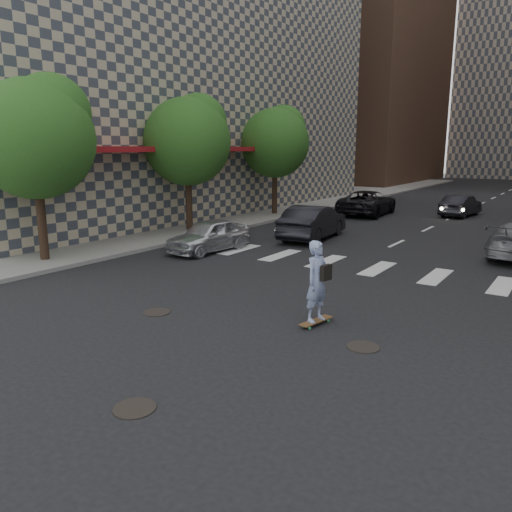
{
  "coord_description": "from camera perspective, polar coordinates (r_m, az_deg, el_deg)",
  "views": [
    {
      "loc": [
        6.97,
        -7.53,
        4.14
      ],
      "look_at": [
        -0.37,
        3.37,
        1.3
      ],
      "focal_mm": 35.0,
      "sensor_mm": 36.0,
      "label": 1
    }
  ],
  "objects": [
    {
      "name": "traffic_car_a",
      "position": [
        23.36,
        6.52,
        3.87
      ],
      "size": [
        2.16,
        4.91,
        1.57
      ],
      "primitive_type": "imported",
      "rotation": [
        0.0,
        0.0,
        3.25
      ],
      "color": "black",
      "rests_on": "ground"
    },
    {
      "name": "manhole_b",
      "position": [
        13.18,
        -11.28,
        -6.32
      ],
      "size": [
        0.7,
        0.7,
        0.02
      ],
      "primitive_type": "cylinder",
      "color": "black",
      "rests_on": "ground"
    },
    {
      "name": "tree_a",
      "position": [
        19.59,
        -23.64,
        12.69
      ],
      "size": [
        4.2,
        4.2,
        6.6
      ],
      "color": "#382619",
      "rests_on": "sidewalk_left"
    },
    {
      "name": "tower_left",
      "position": [
        69.91,
        11.45,
        25.1
      ],
      "size": [
        18.0,
        24.0,
        40.0
      ],
      "primitive_type": "cube",
      "color": "brown",
      "rests_on": "ground"
    },
    {
      "name": "manhole_a",
      "position": [
        8.7,
        -13.71,
        -16.55
      ],
      "size": [
        0.7,
        0.7,
        0.02
      ],
      "primitive_type": "cylinder",
      "color": "black",
      "rests_on": "ground"
    },
    {
      "name": "ground",
      "position": [
        11.06,
        -8.31,
        -9.92
      ],
      "size": [
        160.0,
        160.0,
        0.0
      ],
      "primitive_type": "plane",
      "color": "black",
      "rests_on": "ground"
    },
    {
      "name": "skateboarder",
      "position": [
        11.84,
        7.03,
        -2.91
      ],
      "size": [
        0.59,
        1.06,
        2.05
      ],
      "rotation": [
        0.0,
        0.0,
        -0.19
      ],
      "color": "brown",
      "rests_on": "ground"
    },
    {
      "name": "manhole_c",
      "position": [
        11.01,
        12.14,
        -10.12
      ],
      "size": [
        0.7,
        0.7,
        0.02
      ],
      "primitive_type": "cylinder",
      "color": "black",
      "rests_on": "ground"
    },
    {
      "name": "sidewalk_left",
      "position": [
        35.14,
        -3.98,
        5.53
      ],
      "size": [
        13.0,
        80.0,
        0.15
      ],
      "primitive_type": "cube",
      "color": "gray",
      "rests_on": "ground"
    },
    {
      "name": "silver_sedan",
      "position": [
        20.46,
        -5.36,
        2.37
      ],
      "size": [
        1.88,
        4.02,
        1.33
      ],
      "primitive_type": "imported",
      "rotation": [
        0.0,
        0.0,
        -0.08
      ],
      "color": "silver",
      "rests_on": "ground"
    },
    {
      "name": "tree_b",
      "position": [
        24.86,
        -7.58,
        13.27
      ],
      "size": [
        4.2,
        4.2,
        6.6
      ],
      "color": "#382619",
      "rests_on": "sidewalk_left"
    },
    {
      "name": "traffic_car_c",
      "position": [
        32.58,
        12.63,
        5.97
      ],
      "size": [
        2.94,
        5.7,
        1.54
      ],
      "primitive_type": "imported",
      "rotation": [
        0.0,
        0.0,
        3.21
      ],
      "color": "black",
      "rests_on": "ground"
    },
    {
      "name": "tree_c",
      "position": [
        31.32,
        2.4,
        13.12
      ],
      "size": [
        4.2,
        4.2,
        6.6
      ],
      "color": "#382619",
      "rests_on": "sidewalk_left"
    },
    {
      "name": "building_left",
      "position": [
        37.34,
        -11.2,
        24.9
      ],
      "size": [
        16.4,
        33.0,
        25.0
      ],
      "color": "tan",
      "rests_on": "ground"
    },
    {
      "name": "traffic_car_e",
      "position": [
        33.58,
        22.35,
        5.34
      ],
      "size": [
        1.83,
        4.12,
        1.32
      ],
      "primitive_type": "imported",
      "rotation": [
        0.0,
        0.0,
        3.03
      ],
      "color": "black",
      "rests_on": "ground"
    }
  ]
}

